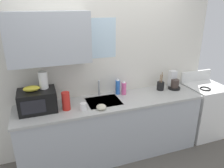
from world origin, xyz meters
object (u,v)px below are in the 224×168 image
(microwave, at_px, (37,101))
(dish_soap_bottle_blue, at_px, (118,87))
(mug_white, at_px, (83,107))
(utensil_crock, at_px, (160,86))
(dish_soap_bottle_pink, at_px, (124,88))
(small_bowl, at_px, (101,107))
(cereal_canister, at_px, (66,101))
(coffee_maker, at_px, (174,82))
(stove_range, at_px, (202,110))
(paper_towel_roll, at_px, (43,80))
(banana_bunch, at_px, (31,89))

(microwave, height_order, dish_soap_bottle_blue, microwave)
(mug_white, xyz_separation_m, utensil_crock, (1.29, 0.26, 0.02))
(dish_soap_bottle_blue, relative_size, dish_soap_bottle_pink, 1.15)
(dish_soap_bottle_pink, xyz_separation_m, mug_white, (-0.68, -0.29, -0.05))
(dish_soap_bottle_pink, xyz_separation_m, small_bowl, (-0.46, -0.35, -0.07))
(microwave, distance_m, utensil_crock, 1.84)
(cereal_canister, relative_size, utensil_crock, 0.83)
(dish_soap_bottle_blue, distance_m, utensil_crock, 0.70)
(coffee_maker, distance_m, dish_soap_bottle_pink, 0.84)
(microwave, distance_m, dish_soap_bottle_blue, 1.15)
(stove_range, relative_size, dish_soap_bottle_blue, 4.31)
(microwave, relative_size, mug_white, 4.84)
(microwave, distance_m, paper_towel_roll, 0.27)
(microwave, xyz_separation_m, dish_soap_bottle_pink, (1.22, 0.11, -0.03))
(utensil_crock, bearing_deg, banana_bunch, -177.87)
(cereal_canister, bearing_deg, dish_soap_bottle_blue, 17.06)
(banana_bunch, bearing_deg, small_bowl, -17.09)
(banana_bunch, distance_m, dish_soap_bottle_blue, 1.22)
(banana_bunch, relative_size, dish_soap_bottle_blue, 0.80)
(mug_white, bearing_deg, microwave, 160.88)
(paper_towel_roll, bearing_deg, dish_soap_bottle_pink, 2.78)
(banana_bunch, relative_size, coffee_maker, 0.71)
(microwave, distance_m, dish_soap_bottle_pink, 1.23)
(paper_towel_roll, height_order, small_bowl, paper_towel_roll)
(mug_white, distance_m, utensil_crock, 1.32)
(paper_towel_roll, relative_size, utensil_crock, 0.77)
(paper_towel_roll, height_order, utensil_crock, paper_towel_roll)
(dish_soap_bottle_blue, bearing_deg, dish_soap_bottle_pink, -27.52)
(coffee_maker, distance_m, small_bowl, 1.34)
(utensil_crock, height_order, small_bowl, utensil_crock)
(dish_soap_bottle_pink, xyz_separation_m, utensil_crock, (0.61, -0.03, -0.03))
(cereal_canister, distance_m, utensil_crock, 1.50)
(paper_towel_roll, relative_size, dish_soap_bottle_pink, 1.01)
(paper_towel_roll, relative_size, coffee_maker, 0.79)
(microwave, bearing_deg, dish_soap_bottle_blue, 7.38)
(paper_towel_roll, height_order, dish_soap_bottle_pink, paper_towel_roll)
(stove_range, height_order, utensil_crock, utensil_crock)
(paper_towel_roll, xyz_separation_m, mug_white, (0.44, -0.24, -0.33))
(dish_soap_bottle_blue, height_order, cereal_canister, dish_soap_bottle_blue)
(dish_soap_bottle_blue, xyz_separation_m, cereal_canister, (-0.80, -0.25, 0.00))
(banana_bunch, xyz_separation_m, mug_white, (0.59, -0.19, -0.26))
(utensil_crock, distance_m, small_bowl, 1.12)
(stove_range, bearing_deg, mug_white, -176.09)
(microwave, bearing_deg, stove_range, -0.97)
(paper_towel_roll, xyz_separation_m, dish_soap_bottle_blue, (1.04, 0.10, -0.26))
(mug_white, bearing_deg, dish_soap_bottle_pink, 23.41)
(coffee_maker, bearing_deg, dish_soap_bottle_blue, 174.51)
(paper_towel_roll, xyz_separation_m, dish_soap_bottle_pink, (1.12, 0.05, -0.28))
(dish_soap_bottle_pink, height_order, small_bowl, dish_soap_bottle_pink)
(coffee_maker, bearing_deg, utensil_crock, 177.13)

